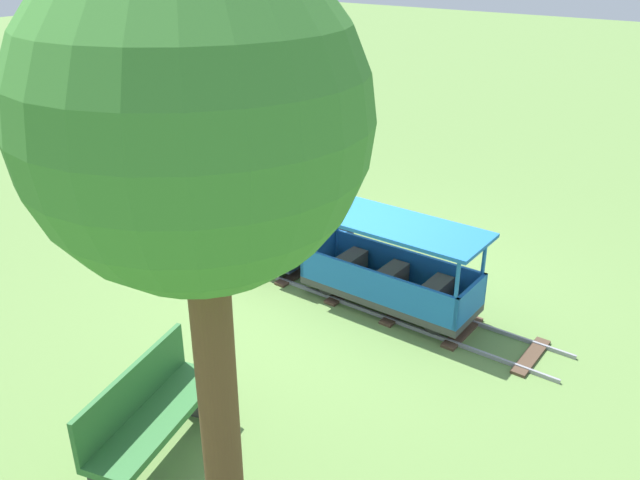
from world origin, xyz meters
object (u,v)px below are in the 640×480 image
passenger_car (390,272)px  conductor_person (347,174)px  locomotive (264,228)px  oak_tree_near (196,127)px  park_bench (151,417)px

passenger_car → conductor_person: (1.09, 1.32, 0.53)m
locomotive → oak_tree_near: 4.89m
locomotive → conductor_person: size_ratio=0.89×
passenger_car → park_bench: (-3.03, 0.24, -0.01)m
locomotive → oak_tree_near: size_ratio=0.39×
locomotive → conductor_person: (1.09, -0.44, 0.47)m
oak_tree_near → park_bench: bearing=73.2°
park_bench → oak_tree_near: bearing=-106.8°
conductor_person → park_bench: 4.30m
locomotive → oak_tree_near: bearing=-142.0°
locomotive → passenger_car: size_ratio=0.72×
park_bench → oak_tree_near: oak_tree_near is taller
conductor_person → oak_tree_near: size_ratio=0.43×
passenger_car → conductor_person: size_ratio=1.23×
passenger_car → oak_tree_near: (-3.36, -0.86, 2.44)m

